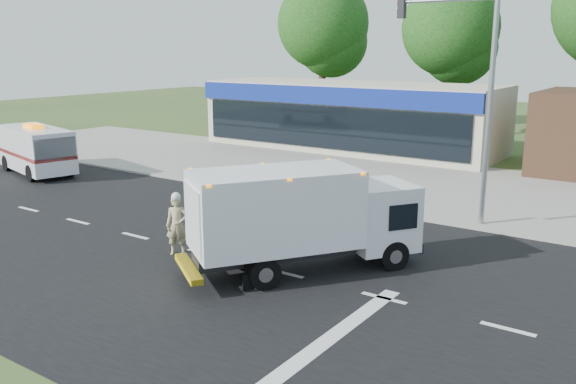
% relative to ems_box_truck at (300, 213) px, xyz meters
% --- Properties ---
extents(ground, '(120.00, 120.00, 0.00)m').
position_rel_ems_box_truck_xyz_m(ground, '(-0.23, -0.41, -1.68)').
color(ground, '#385123').
rests_on(ground, ground).
extents(road_asphalt, '(60.00, 14.00, 0.02)m').
position_rel_ems_box_truck_xyz_m(road_asphalt, '(-0.23, -0.41, -1.67)').
color(road_asphalt, black).
rests_on(road_asphalt, ground).
extents(sidewalk, '(60.00, 2.40, 0.12)m').
position_rel_ems_box_truck_xyz_m(sidewalk, '(-0.23, 7.79, -1.62)').
color(sidewalk, gray).
rests_on(sidewalk, ground).
extents(parking_apron, '(60.00, 9.00, 0.02)m').
position_rel_ems_box_truck_xyz_m(parking_apron, '(-0.23, 13.59, -1.67)').
color(parking_apron, gray).
rests_on(parking_apron, ground).
extents(lane_markings, '(55.20, 7.00, 0.01)m').
position_rel_ems_box_truck_xyz_m(lane_markings, '(1.12, -1.76, -1.66)').
color(lane_markings, silver).
rests_on(lane_markings, road_asphalt).
extents(ems_box_truck, '(5.39, 6.56, 2.91)m').
position_rel_ems_box_truck_xyz_m(ems_box_truck, '(0.00, 0.00, 0.00)').
color(ems_box_truck, black).
rests_on(ems_box_truck, ground).
extents(emergency_worker, '(0.78, 0.74, 1.91)m').
position_rel_ems_box_truck_xyz_m(emergency_worker, '(-3.81, -0.88, -0.74)').
color(emergency_worker, tan).
rests_on(emergency_worker, ground).
extents(ambulance_van, '(5.55, 3.20, 2.46)m').
position_rel_ems_box_truck_xyz_m(ambulance_van, '(-17.94, 3.85, -0.44)').
color(ambulance_van, silver).
rests_on(ambulance_van, ground).
extents(retail_strip_mall, '(18.00, 6.20, 4.00)m').
position_rel_ems_box_truck_xyz_m(retail_strip_mall, '(-9.23, 19.52, 0.33)').
color(retail_strip_mall, '#BFB79E').
rests_on(retail_strip_mall, ground).
extents(traffic_signal_pole, '(3.51, 0.25, 8.00)m').
position_rel_ems_box_truck_xyz_m(traffic_signal_pole, '(2.12, 7.19, 3.24)').
color(traffic_signal_pole, gray).
rests_on(traffic_signal_pole, ground).
extents(background_trees, '(36.77, 7.39, 12.10)m').
position_rel_ems_box_truck_xyz_m(background_trees, '(-1.08, 27.75, 5.70)').
color(background_trees, '#332114').
rests_on(background_trees, ground).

